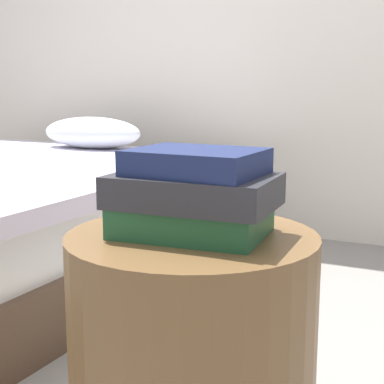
{
  "coord_description": "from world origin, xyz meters",
  "views": [
    {
      "loc": [
        0.44,
        -0.9,
        0.77
      ],
      "look_at": [
        0.0,
        0.0,
        0.59
      ],
      "focal_mm": 53.73,
      "sensor_mm": 36.0,
      "label": 1
    }
  ],
  "objects_px": {
    "side_table": "(192,365)",
    "book_navy": "(197,162)",
    "book_forest": "(192,219)",
    "book_charcoal": "(194,190)"
  },
  "relations": [
    {
      "from": "book_forest",
      "to": "side_table",
      "type": "bearing_deg",
      "value": -67.71
    },
    {
      "from": "book_forest",
      "to": "book_navy",
      "type": "height_order",
      "value": "book_navy"
    },
    {
      "from": "side_table",
      "to": "book_forest",
      "type": "xyz_separation_m",
      "value": [
        -0.0,
        0.0,
        0.28
      ]
    },
    {
      "from": "side_table",
      "to": "book_forest",
      "type": "relative_size",
      "value": 1.96
    },
    {
      "from": "side_table",
      "to": "book_navy",
      "type": "distance_m",
      "value": 0.39
    },
    {
      "from": "side_table",
      "to": "book_navy",
      "type": "height_order",
      "value": "book_navy"
    },
    {
      "from": "side_table",
      "to": "book_navy",
      "type": "relative_size",
      "value": 2.3
    },
    {
      "from": "side_table",
      "to": "book_navy",
      "type": "bearing_deg",
      "value": -24.65
    },
    {
      "from": "book_charcoal",
      "to": "side_table",
      "type": "bearing_deg",
      "value": 127.91
    },
    {
      "from": "book_charcoal",
      "to": "book_navy",
      "type": "xyz_separation_m",
      "value": [
        0.0,
        0.0,
        0.05
      ]
    }
  ]
}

